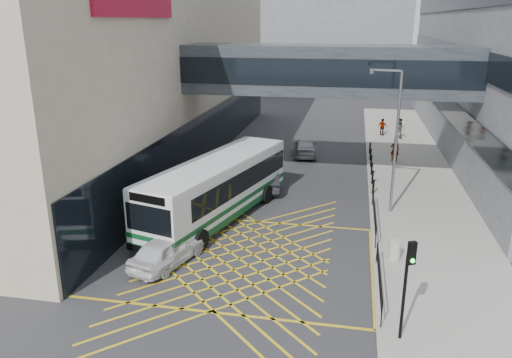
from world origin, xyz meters
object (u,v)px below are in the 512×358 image
Objects in this scene: street_lamp at (393,134)px; pedestrian_a at (395,150)px; bus at (218,187)px; litter_bin at (395,250)px; pedestrian_c at (382,127)px; pedestrian_b at (400,129)px; car_dark at (266,178)px; car_white at (167,250)px; traffic_light at (408,277)px; car_silver at (305,147)px.

pedestrian_a is (1.08, 10.87, -3.60)m from street_lamp.
bus is 9.91m from street_lamp.
litter_bin is 26.08m from pedestrian_c.
pedestrian_a is at bearing 86.37° from litter_bin.
pedestrian_c is (-1.49, 1.23, -0.14)m from pedestrian_b.
pedestrian_b is at bearing 172.80° from pedestrian_c.
pedestrian_b reaches higher than car_dark.
bus is at bearing 53.33° from pedestrian_a.
traffic_light is (9.84, -3.94, 1.84)m from car_white.
pedestrian_a is at bearing -103.33° from car_white.
bus is at bearing -152.30° from street_lamp.
bus is 2.76× the size of car_silver.
litter_bin is at bearing -77.06° from street_lamp.
bus reaches higher than car_dark.
traffic_light is 6.39m from litter_bin.
street_lamp reaches higher than car_white.
street_lamp is at bearing 30.22° from bus.
car_silver is 2.51× the size of pedestrian_a.
car_silver is 4.84× the size of litter_bin.
car_silver is 2.81× the size of pedestrian_c.
car_silver is (4.12, 20.01, -0.02)m from car_white.
pedestrian_b is (2.19, 30.93, -1.46)m from traffic_light.
pedestrian_a reaches higher than car_dark.
traffic_light reaches higher than litter_bin.
street_lamp is (5.86, -11.76, 3.95)m from car_silver.
pedestrian_c is at bearing 101.32° from street_lamp.
pedestrian_c reaches higher than car_silver.
traffic_light is at bearing -77.75° from street_lamp.
street_lamp is (0.14, 12.19, 2.09)m from traffic_light.
bus is at bearing 158.19° from litter_bin.
bus is 2.62× the size of car_dark.
litter_bin is at bearing -6.38° from bus.
car_white is 10.21m from litter_bin.
traffic_light is 1.97× the size of pedestrian_b.
car_white is at bearing 133.58° from traffic_light.
street_lamp is at bearing 90.02° from litter_bin.
litter_bin is 0.52× the size of pedestrian_a.
litter_bin is (9.18, -3.67, -1.17)m from bus.
car_dark is (1.72, 5.33, -1.06)m from bus.
pedestrian_b is (2.05, 18.74, -3.55)m from street_lamp.
car_white is at bearing 71.05° from car_silver.
traffic_light is at bearing 121.10° from pedestrian_c.
pedestrian_c is at bearing -135.33° from car_silver.
pedestrian_a is (1.08, 16.96, 0.42)m from litter_bin.
pedestrian_b is at bearing -132.66° from car_dark.
car_silver is 2.38× the size of pedestrian_b.
car_dark is at bearing 72.48° from car_silver.
street_lamp is at bearing -123.72° from car_white.
bus is at bearing -116.79° from pedestrian_b.
car_dark is at bearing 43.97° from pedestrian_a.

